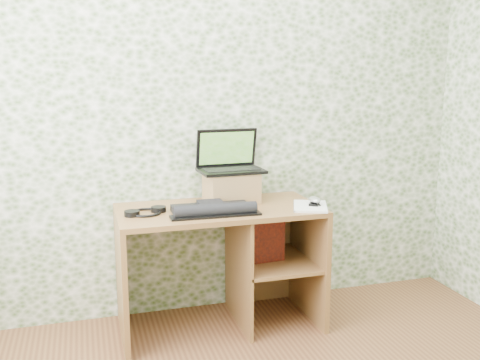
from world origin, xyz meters
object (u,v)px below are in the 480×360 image
object	(u,v)px
laptop	(229,161)
keyboard	(213,209)
riser	(231,187)
desk	(231,248)
notepad	(310,206)

from	to	relation	value
laptop	keyboard	bearing A→B (deg)	-123.62
riser	laptop	xyz separation A→B (m)	(-0.00, 0.04, 0.15)
desk	laptop	distance (m)	0.54
desk	riser	bearing A→B (deg)	72.00
keyboard	riser	bearing A→B (deg)	56.41
laptop	keyboard	size ratio (longest dim) A/B	0.78
riser	notepad	bearing A→B (deg)	-35.44
riser	keyboard	bearing A→B (deg)	-124.91
riser	notepad	size ratio (longest dim) A/B	1.12
keyboard	notepad	xyz separation A→B (m)	(0.59, -0.03, -0.02)
riser	laptop	world-z (taller)	laptop
laptop	notepad	bearing A→B (deg)	-41.77
desk	notepad	xyz separation A→B (m)	(0.45, -0.18, 0.28)
desk	riser	size ratio (longest dim) A/B	3.91
desk	keyboard	size ratio (longest dim) A/B	2.34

